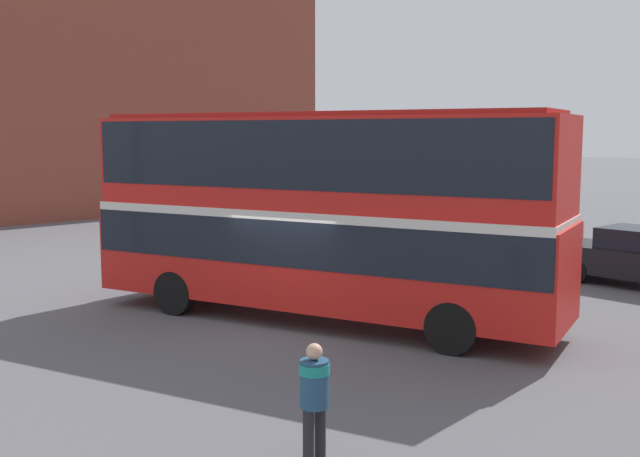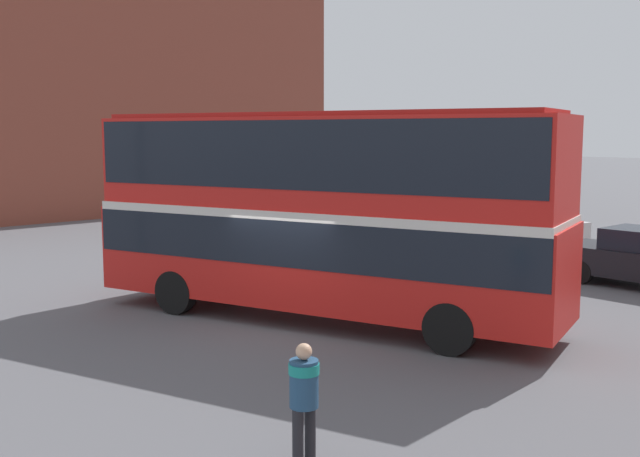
# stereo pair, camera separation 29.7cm
# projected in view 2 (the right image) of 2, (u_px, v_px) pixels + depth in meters

# --- Properties ---
(ground_plane) EXTENTS (240.00, 240.00, 0.00)m
(ground_plane) POSITION_uv_depth(u_px,v_px,m) (296.00, 328.00, 16.60)
(ground_plane) COLOR #5B5B60
(building_row_left) EXTENTS (11.77, 29.52, 13.68)m
(building_row_left) POSITION_uv_depth(u_px,v_px,m) (65.00, 87.00, 41.82)
(building_row_left) COLOR brown
(building_row_left) RESTS_ON ground_plane
(double_decker_bus) EXTENTS (11.33, 5.72, 4.76)m
(double_decker_bus) POSITION_uv_depth(u_px,v_px,m) (320.00, 203.00, 16.98)
(double_decker_bus) COLOR red
(double_decker_bus) RESTS_ON ground_plane
(pedestrian_foreground) EXTENTS (0.45, 0.45, 1.63)m
(pedestrian_foreground) POSITION_uv_depth(u_px,v_px,m) (304.00, 391.00, 9.63)
(pedestrian_foreground) COLOR #232328
(pedestrian_foreground) RESTS_ON ground_plane
(parked_car_kerb_far) EXTENTS (4.92, 2.71, 1.49)m
(parked_car_kerb_far) POSITION_uv_depth(u_px,v_px,m) (527.00, 223.00, 29.79)
(parked_car_kerb_far) COLOR silver
(parked_car_kerb_far) RESTS_ON ground_plane
(parked_car_side_street) EXTENTS (4.58, 2.73, 1.58)m
(parked_car_side_street) POSITION_uv_depth(u_px,v_px,m) (390.00, 207.00, 35.64)
(parked_car_side_street) COLOR silver
(parked_car_side_street) RESTS_ON ground_plane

